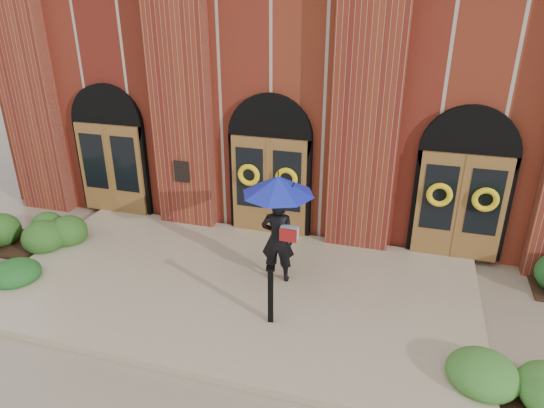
% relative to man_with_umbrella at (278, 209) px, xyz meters
% --- Properties ---
extents(ground, '(90.00, 90.00, 0.00)m').
position_rel_man_with_umbrella_xyz_m(ground, '(-0.83, -0.61, -1.81)').
color(ground, gray).
rests_on(ground, ground).
extents(landing, '(10.00, 5.30, 0.15)m').
position_rel_man_with_umbrella_xyz_m(landing, '(-0.83, -0.46, -1.73)').
color(landing, tan).
rests_on(landing, ground).
extents(church_building, '(16.20, 12.53, 7.00)m').
position_rel_man_with_umbrella_xyz_m(church_building, '(-0.83, 8.17, 1.69)').
color(church_building, maroon).
rests_on(church_building, ground).
extents(man_with_umbrella, '(1.63, 1.63, 2.37)m').
position_rel_man_with_umbrella_xyz_m(man_with_umbrella, '(0.00, 0.00, 0.00)').
color(man_with_umbrella, black).
rests_on(man_with_umbrella, landing).
extents(metal_post, '(0.19, 0.19, 1.18)m').
position_rel_man_with_umbrella_xyz_m(metal_post, '(0.27, -1.46, -1.04)').
color(metal_post, black).
rests_on(metal_post, landing).
extents(hedge_wall_left, '(2.94, 1.18, 0.75)m').
position_rel_man_with_umbrella_xyz_m(hedge_wall_left, '(-6.94, -0.11, -1.43)').
color(hedge_wall_left, '#254C19').
rests_on(hedge_wall_left, ground).
extents(hedge_front_right, '(1.51, 1.29, 0.53)m').
position_rel_man_with_umbrella_xyz_m(hedge_front_right, '(4.27, -2.12, -1.54)').
color(hedge_front_right, '#316323').
rests_on(hedge_front_right, ground).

